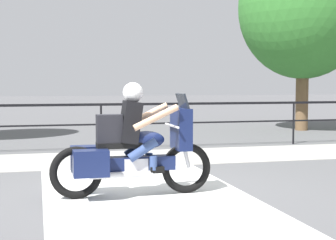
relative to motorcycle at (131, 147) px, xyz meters
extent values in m
plane|color=#565659|center=(0.19, 0.26, -0.71)|extent=(120.00, 120.00, 0.00)
cube|color=#A8A59E|center=(0.19, 3.66, -0.70)|extent=(44.00, 2.40, 0.01)
cube|color=silver|center=(0.21, 0.06, -0.70)|extent=(2.89, 6.00, 0.01)
cube|color=black|center=(0.19, 5.19, 0.40)|extent=(36.00, 0.04, 0.06)
cube|color=black|center=(0.19, 5.19, -0.08)|extent=(36.00, 0.03, 0.04)
cylinder|color=black|center=(0.19, 5.19, -0.14)|extent=(0.05, 0.05, 1.13)
cylinder|color=black|center=(5.29, 5.19, -0.14)|extent=(0.05, 0.05, 1.13)
torus|color=black|center=(0.81, 0.00, -0.34)|extent=(0.74, 0.11, 0.74)
torus|color=black|center=(-0.78, 0.00, -0.34)|extent=(0.74, 0.11, 0.74)
cube|color=#141E47|center=(0.02, 0.00, -0.24)|extent=(1.21, 0.22, 0.20)
cube|color=silver|center=(0.05, 0.00, -0.29)|extent=(0.34, 0.26, 0.26)
ellipsoid|color=#141E47|center=(0.21, 0.00, 0.09)|extent=(0.54, 0.30, 0.26)
cube|color=black|center=(-0.14, 0.00, 0.03)|extent=(0.70, 0.28, 0.08)
cube|color=#141E47|center=(0.73, 0.00, 0.24)|extent=(0.20, 0.53, 0.60)
cube|color=#1E232B|center=(0.75, 0.00, 0.64)|extent=(0.10, 0.45, 0.24)
cylinder|color=silver|center=(0.59, 0.00, 0.29)|extent=(0.04, 0.70, 0.04)
cylinder|color=silver|center=(-0.17, -0.16, -0.37)|extent=(0.88, 0.09, 0.09)
cube|color=#141E47|center=(-0.60, -0.24, -0.18)|extent=(0.48, 0.28, 0.36)
cube|color=#141E47|center=(-0.60, 0.24, -0.18)|extent=(0.48, 0.28, 0.36)
cylinder|color=silver|center=(0.78, 0.00, -0.05)|extent=(0.19, 0.06, 0.58)
cube|color=black|center=(-0.01, 0.00, 0.36)|extent=(0.32, 0.36, 0.61)
sphere|color=tan|center=(0.03, 0.00, 0.75)|extent=(0.23, 0.23, 0.23)
sphere|color=silver|center=(0.03, 0.00, 0.77)|extent=(0.29, 0.29, 0.29)
cylinder|color=#33477A|center=(0.14, -0.15, -0.03)|extent=(0.44, 0.13, 0.34)
cylinder|color=#33477A|center=(0.29, -0.15, -0.22)|extent=(0.11, 0.11, 0.20)
cube|color=black|center=(0.34, -0.15, -0.32)|extent=(0.20, 0.10, 0.09)
cylinder|color=#33477A|center=(0.14, 0.15, -0.03)|extent=(0.44, 0.13, 0.34)
cylinder|color=#33477A|center=(0.29, 0.15, -0.22)|extent=(0.11, 0.11, 0.20)
cube|color=black|center=(0.34, 0.15, -0.32)|extent=(0.20, 0.10, 0.09)
cylinder|color=tan|center=(0.29, -0.30, 0.43)|extent=(0.65, 0.09, 0.36)
cylinder|color=tan|center=(0.29, 0.30, 0.43)|extent=(0.65, 0.09, 0.36)
cube|color=black|center=(-0.31, 0.00, 0.26)|extent=(0.35, 0.25, 0.40)
cylinder|color=brown|center=(7.51, 8.79, 0.48)|extent=(0.43, 0.43, 2.37)
ellipsoid|color=#33752D|center=(7.51, 8.79, 3.48)|extent=(4.41, 4.41, 4.85)
camera|label=1|loc=(-1.28, -7.16, 0.90)|focal=55.00mm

